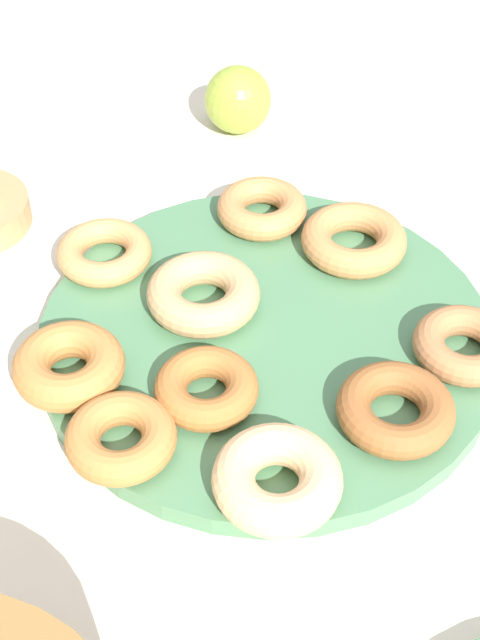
# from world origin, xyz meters

# --- Properties ---
(ground_plane) EXTENTS (2.40, 2.40, 0.00)m
(ground_plane) POSITION_xyz_m (0.00, 0.00, 0.00)
(ground_plane) COLOR beige
(donut_plate) EXTENTS (0.37, 0.37, 0.02)m
(donut_plate) POSITION_xyz_m (0.00, 0.00, 0.01)
(donut_plate) COLOR #4C7F56
(donut_plate) RESTS_ON ground_plane
(donut_0) EXTENTS (0.12, 0.12, 0.02)m
(donut_0) POSITION_xyz_m (0.16, 0.04, 0.03)
(donut_0) COLOR tan
(donut_0) RESTS_ON donut_plate
(donut_1) EXTENTS (0.10, 0.10, 0.02)m
(donut_1) POSITION_xyz_m (-0.13, -0.09, 0.03)
(donut_1) COLOR #B27547
(donut_1) RESTS_ON donut_plate
(donut_2) EXTENTS (0.09, 0.09, 0.03)m
(donut_2) POSITION_xyz_m (0.06, 0.15, 0.03)
(donut_2) COLOR #BC7A3D
(donut_2) RESTS_ON donut_plate
(donut_3) EXTENTS (0.11, 0.11, 0.02)m
(donut_3) POSITION_xyz_m (-0.02, 0.09, 0.03)
(donut_3) COLOR #AD6B33
(donut_3) RESTS_ON donut_plate
(donut_4) EXTENTS (0.09, 0.09, 0.03)m
(donut_4) POSITION_xyz_m (-0.02, 0.16, 0.03)
(donut_4) COLOR #BC7A3D
(donut_4) RESTS_ON donut_plate
(donut_5) EXTENTS (0.11, 0.11, 0.03)m
(donut_5) POSITION_xyz_m (0.10, -0.10, 0.03)
(donut_5) COLOR #C6844C
(donut_5) RESTS_ON donut_plate
(donut_6) EXTENTS (0.11, 0.11, 0.03)m
(donut_6) POSITION_xyz_m (-0.12, 0.11, 0.03)
(donut_6) COLOR #EABC84
(donut_6) RESTS_ON donut_plate
(donut_7) EXTENTS (0.12, 0.12, 0.03)m
(donut_7) POSITION_xyz_m (-0.13, 0.00, 0.03)
(donut_7) COLOR #995B2D
(donut_7) RESTS_ON donut_plate
(donut_8) EXTENTS (0.10, 0.10, 0.03)m
(donut_8) POSITION_xyz_m (0.02, -0.12, 0.03)
(donut_8) COLOR #C6844C
(donut_8) RESTS_ON donut_plate
(donut_9) EXTENTS (0.12, 0.12, 0.03)m
(donut_9) POSITION_xyz_m (0.05, 0.02, 0.03)
(donut_9) COLOR tan
(donut_9) RESTS_ON donut_plate
(apple) EXTENTS (0.07, 0.07, 0.07)m
(apple) POSITION_xyz_m (0.25, -0.21, 0.04)
(apple) COLOR #93AD38
(apple) RESTS_ON ground_plane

